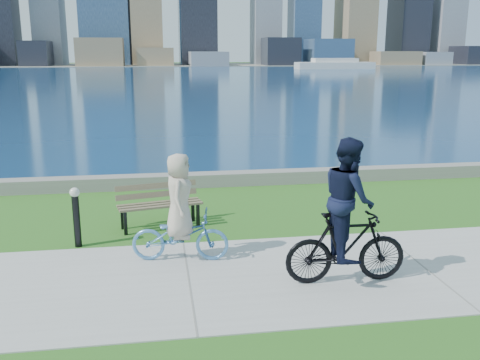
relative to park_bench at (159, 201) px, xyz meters
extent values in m
plane|color=#235917|center=(0.43, -2.89, -0.55)|extent=(320.00, 320.00, 0.00)
cube|color=#A1A19C|center=(0.43, -2.89, -0.54)|extent=(80.00, 3.50, 0.02)
cube|color=slate|center=(0.43, 3.31, -0.37)|extent=(90.00, 0.50, 0.35)
cube|color=navy|center=(0.43, 69.11, -0.54)|extent=(320.00, 131.00, 0.01)
cube|color=gray|center=(0.43, 127.11, -0.49)|extent=(320.00, 30.00, 0.12)
cube|color=black|center=(-26.50, 119.63, 2.29)|extent=(6.23, 8.34, 5.67)
cube|color=#7D694D|center=(-12.02, 116.78, 2.61)|extent=(10.42, 6.55, 6.32)
cube|color=#7D694D|center=(0.30, 118.49, 1.54)|extent=(8.37, 7.03, 4.16)
cube|color=slate|center=(12.56, 116.85, 1.10)|extent=(8.65, 9.64, 3.30)
cube|color=black|center=(30.15, 117.86, 2.71)|extent=(8.11, 8.24, 6.51)
cube|color=navy|center=(41.84, 117.40, 2.57)|extent=(9.82, 9.54, 6.24)
cube|color=#7D694D|center=(58.76, 116.35, 1.12)|extent=(10.68, 6.96, 3.34)
cube|color=slate|center=(68.61, 117.89, 1.04)|extent=(7.11, 9.78, 3.16)
cube|color=black|center=(82.27, 118.89, 1.78)|extent=(11.35, 9.93, 4.65)
cube|color=black|center=(67.61, 129.00, 8.96)|extent=(7.88, 10.54, 19.01)
cube|color=silver|center=(35.23, 92.82, 0.11)|extent=(15.33, 4.38, 1.31)
cube|color=silver|center=(35.23, 92.82, 1.15)|extent=(8.76, 3.29, 0.77)
cube|color=black|center=(-0.68, -0.44, -0.30)|extent=(0.08, 0.08, 0.49)
cube|color=black|center=(0.80, -0.12, -0.30)|extent=(0.08, 0.08, 0.49)
cube|color=black|center=(-0.76, -0.06, -0.30)|extent=(0.08, 0.08, 0.49)
cube|color=black|center=(0.72, 0.26, -0.30)|extent=(0.08, 0.08, 0.49)
cube|color=brown|center=(0.06, -0.28, -0.04)|extent=(1.71, 0.47, 0.04)
cube|color=brown|center=(0.02, -0.11, -0.04)|extent=(1.71, 0.47, 0.04)
cube|color=brown|center=(-0.01, 0.06, -0.04)|extent=(1.71, 0.47, 0.04)
cube|color=brown|center=(-0.04, 0.18, 0.10)|extent=(1.70, 0.43, 0.13)
cube|color=brown|center=(-0.05, 0.21, 0.29)|extent=(1.70, 0.43, 0.13)
cylinder|color=black|center=(-1.54, -0.96, -0.04)|extent=(0.13, 0.13, 1.02)
sphere|color=silver|center=(-1.54, -0.96, 0.51)|extent=(0.19, 0.19, 0.19)
imported|color=#508AC2|center=(0.35, -1.98, -0.08)|extent=(0.84, 1.77, 0.89)
imported|color=beige|center=(0.35, -1.98, 0.64)|extent=(0.58, 0.79, 1.48)
imported|color=black|center=(2.88, -3.31, 0.05)|extent=(0.62, 1.95, 1.16)
imported|color=black|center=(2.88, -3.31, 0.85)|extent=(0.74, 0.94, 1.90)
camera|label=1|loc=(0.01, -10.86, 3.07)|focal=40.00mm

